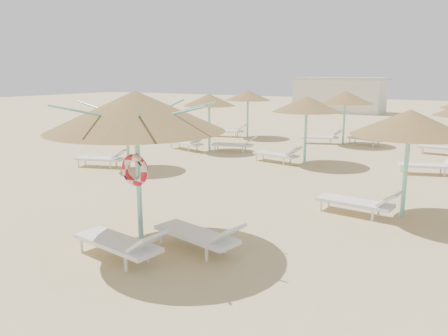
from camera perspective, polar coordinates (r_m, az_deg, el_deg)
The scene contains 6 objects.
ground at distance 9.71m, azimuth -9.05°, elevation -9.37°, with size 120.00×120.00×0.00m, color tan.
main_palapa at distance 8.95m, azimuth -11.46°, elevation 7.24°, with size 3.60×3.60×3.23m.
lounger_main_a at distance 8.73m, azimuth -13.20°, elevation -9.48°, with size 2.19×0.93×0.77m.
lounger_main_b at distance 8.95m, azimuth -3.06°, elevation -8.67°, with size 2.17×1.04×0.76m.
palapa_field at distance 17.71m, azimuth 22.31°, elevation 7.28°, with size 19.46×13.80×2.71m.
service_hut at distance 43.60m, azimuth 14.86°, elevation 9.25°, with size 8.40×4.40×3.25m.
Camera 1 is at (5.82, -6.93, 3.54)m, focal length 35.00 mm.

